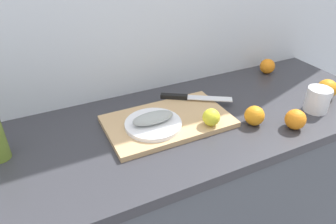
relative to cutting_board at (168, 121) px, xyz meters
name	(u,v)px	position (x,y,z in m)	size (l,w,h in m)	color
back_wall	(113,11)	(-0.08, 0.31, 0.34)	(3.20, 0.05, 2.50)	silver
kitchen_counter	(153,216)	(-0.08, -0.02, -0.46)	(2.00, 0.60, 0.90)	#4C5159
cutting_board	(168,121)	(0.00, 0.00, 0.00)	(0.46, 0.27, 0.02)	tan
white_plate	(153,124)	(-0.07, -0.02, 0.02)	(0.20, 0.20, 0.01)	white
fish_fillet	(153,118)	(-0.07, -0.02, 0.04)	(0.15, 0.06, 0.04)	#999E99
chef_knife	(187,97)	(0.14, 0.10, 0.02)	(0.26, 0.18, 0.02)	silver
lemon_0	(211,117)	(0.12, -0.10, 0.04)	(0.06, 0.06, 0.06)	yellow
coffee_mug_0	(318,100)	(0.57, -0.17, 0.04)	(0.13, 0.09, 0.10)	white
orange_0	(267,66)	(0.64, 0.19, 0.03)	(0.07, 0.07, 0.07)	orange
orange_1	(327,89)	(0.69, -0.11, 0.03)	(0.08, 0.08, 0.08)	orange
orange_2	(295,119)	(0.40, -0.23, 0.03)	(0.07, 0.07, 0.07)	orange
orange_3	(254,116)	(0.28, -0.14, 0.03)	(0.07, 0.07, 0.07)	orange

